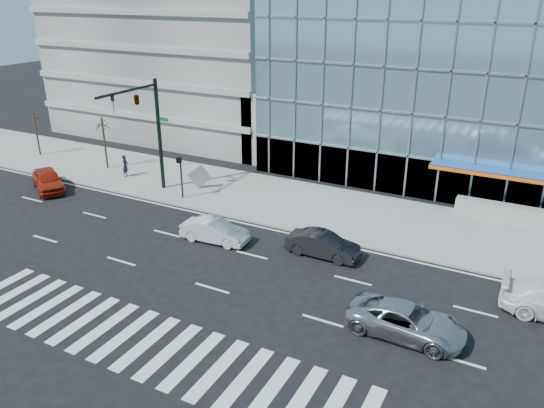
{
  "coord_description": "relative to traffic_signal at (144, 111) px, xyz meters",
  "views": [
    {
      "loc": [
        13.37,
        -22.89,
        14.04
      ],
      "look_at": [
        -0.29,
        3.0,
        1.96
      ],
      "focal_mm": 35.0,
      "sensor_mm": 36.0,
      "label": 1
    }
  ],
  "objects": [
    {
      "name": "dark_sedan",
      "position": [
        14.55,
        -2.77,
        -5.48
      ],
      "size": [
        4.16,
        1.45,
        1.37
      ],
      "primitive_type": "imported",
      "rotation": [
        0.0,
        0.0,
        1.57
      ],
      "color": "black",
      "rests_on": "ground"
    },
    {
      "name": "street_tree_near",
      "position": [
        -7.0,
        2.93,
        -2.39
      ],
      "size": [
        1.1,
        1.1,
        4.23
      ],
      "color": "#332319",
      "rests_on": "sidewalk"
    },
    {
      "name": "tilted_panel",
      "position": [
        2.51,
        2.58,
        -5.11
      ],
      "size": [
        1.6,
        0.96,
        1.81
      ],
      "primitive_type": "cube",
      "rotation": [
        0.0,
        0.95,
        0.53
      ],
      "color": "gray",
      "rests_on": "sidewalk"
    },
    {
      "name": "ped_signal_post",
      "position": [
        2.5,
        0.37,
        -4.02
      ],
      "size": [
        0.3,
        0.33,
        3.0
      ],
      "color": "black",
      "rests_on": "sidewalk"
    },
    {
      "name": "white_sedan",
      "position": [
        8.2,
        -4.06,
        -5.49
      ],
      "size": [
        4.19,
        1.74,
        1.35
      ],
      "primitive_type": "imported",
      "rotation": [
        0.0,
        0.0,
        1.65
      ],
      "color": "silver",
      "rests_on": "ground"
    },
    {
      "name": "silver_suv",
      "position": [
        20.55,
        -7.84,
        -5.46
      ],
      "size": [
        5.12,
        2.44,
        1.41
      ],
      "primitive_type": "imported",
      "rotation": [
        0.0,
        0.0,
        1.55
      ],
      "color": "#B4B5B9",
      "rests_on": "ground"
    },
    {
      "name": "pedestrian",
      "position": [
        -4.19,
        2.05,
        -5.15
      ],
      "size": [
        0.61,
        0.74,
        1.73
      ],
      "primitive_type": "imported",
      "rotation": [
        0.0,
        0.0,
        1.93
      ],
      "color": "black",
      "rests_on": "sidewalk"
    },
    {
      "name": "street_tree_far",
      "position": [
        -15.0,
        2.93,
        -2.72
      ],
      "size": [
        1.1,
        1.1,
        3.87
      ],
      "color": "#332319",
      "rests_on": "sidewalk"
    },
    {
      "name": "parking_garage",
      "position": [
        -9.0,
        21.43,
        3.84
      ],
      "size": [
        24.0,
        24.0,
        20.0
      ],
      "primitive_type": "cube",
      "color": "gray",
      "rests_on": "ground"
    },
    {
      "name": "sidewalk",
      "position": [
        11.0,
        3.43,
        -6.09
      ],
      "size": [
        120.0,
        8.0,
        0.15
      ],
      "primitive_type": "cube",
      "color": "gray",
      "rests_on": "ground"
    },
    {
      "name": "traffic_signal",
      "position": [
        0.0,
        0.0,
        0.0
      ],
      "size": [
        1.14,
        5.74,
        8.0
      ],
      "color": "black",
      "rests_on": "sidewalk"
    },
    {
      "name": "ramp_block",
      "position": [
        5.0,
        13.43,
        -3.16
      ],
      "size": [
        6.0,
        8.0,
        6.0
      ],
      "primitive_type": "cube",
      "color": "gray",
      "rests_on": "ground"
    },
    {
      "name": "ground",
      "position": [
        11.0,
        -4.57,
        -6.16
      ],
      "size": [
        160.0,
        160.0,
        0.0
      ],
      "primitive_type": "plane",
      "color": "black",
      "rests_on": "ground"
    },
    {
      "name": "red_sedan",
      "position": [
        -7.45,
        -2.65,
        -5.39
      ],
      "size": [
        4.83,
        3.97,
        1.55
      ],
      "primitive_type": "imported",
      "rotation": [
        0.0,
        0.0,
        1.01
      ],
      "color": "#A11F0C",
      "rests_on": "ground"
    }
  ]
}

